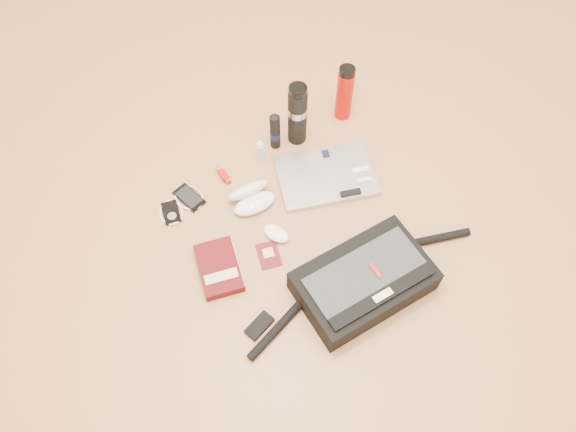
% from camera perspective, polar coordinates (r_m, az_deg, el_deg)
% --- Properties ---
extents(ground, '(4.00, 4.00, 0.00)m').
position_cam_1_polar(ground, '(2.08, 2.57, -1.97)').
color(ground, '#B2774A').
rests_on(ground, ground).
extents(messenger_bag, '(0.93, 0.32, 0.13)m').
position_cam_1_polar(messenger_bag, '(1.95, 7.66, -6.60)').
color(messenger_bag, black).
rests_on(messenger_bag, ground).
extents(laptop, '(0.45, 0.39, 0.04)m').
position_cam_1_polar(laptop, '(2.21, 3.94, 4.07)').
color(laptop, '#ADADAF').
rests_on(laptop, ground).
extents(book, '(0.20, 0.25, 0.04)m').
position_cam_1_polar(book, '(2.01, -6.99, -5.26)').
color(book, '#45080B').
rests_on(book, ground).
extents(passport, '(0.11, 0.13, 0.01)m').
position_cam_1_polar(passport, '(2.04, -1.96, -3.97)').
color(passport, '#540E18').
rests_on(passport, ground).
extents(mouse, '(0.09, 0.12, 0.03)m').
position_cam_1_polar(mouse, '(2.07, -1.20, -1.80)').
color(mouse, white).
rests_on(mouse, ground).
extents(sunglasses_case, '(0.19, 0.16, 0.10)m').
position_cam_1_polar(sunglasses_case, '(2.13, -3.73, 1.93)').
color(sunglasses_case, white).
rests_on(sunglasses_case, ground).
extents(ipod, '(0.11, 0.11, 0.01)m').
position_cam_1_polar(ipod, '(2.17, -11.78, 0.35)').
color(ipod, black).
rests_on(ipod, ground).
extents(phone, '(0.12, 0.14, 0.01)m').
position_cam_1_polar(phone, '(2.19, -10.02, 1.86)').
color(phone, black).
rests_on(phone, ground).
extents(inhaler, '(0.03, 0.09, 0.02)m').
position_cam_1_polar(inhaler, '(2.23, -6.60, 4.18)').
color(inhaler, '#B70C0C').
rests_on(inhaler, ground).
extents(spray_bottle, '(0.03, 0.03, 0.11)m').
position_cam_1_polar(spray_bottle, '(2.23, -2.80, 6.52)').
color(spray_bottle, '#99BACE').
rests_on(spray_bottle, ground).
extents(aerosol_can, '(0.05, 0.05, 0.18)m').
position_cam_1_polar(aerosol_can, '(2.25, -1.32, 8.61)').
color(aerosol_can, black).
rests_on(aerosol_can, ground).
extents(thermos_black, '(0.10, 0.10, 0.29)m').
position_cam_1_polar(thermos_black, '(2.23, 0.96, 10.31)').
color(thermos_black, black).
rests_on(thermos_black, ground).
extents(thermos_red, '(0.08, 0.08, 0.26)m').
position_cam_1_polar(thermos_red, '(2.34, 5.77, 12.33)').
color(thermos_red, '#A90B05').
rests_on(thermos_red, ground).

